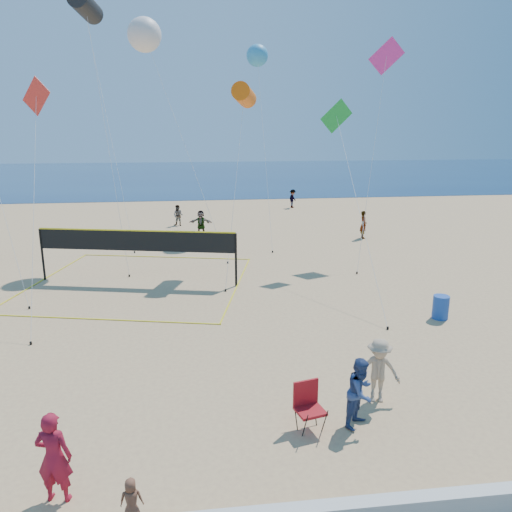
{
  "coord_description": "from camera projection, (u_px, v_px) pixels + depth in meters",
  "views": [
    {
      "loc": [
        -0.15,
        -9.97,
        6.92
      ],
      "look_at": [
        1.38,
        2.0,
        3.73
      ],
      "focal_mm": 35.0,
      "sensor_mm": 36.0,
      "label": 1
    }
  ],
  "objects": [
    {
      "name": "kite_6",
      "position": [
        144.0,
        35.0,
        25.23
      ],
      "size": [
        4.99,
        4.21,
        12.18
      ],
      "rotation": [
        0.0,
        0.0,
        0.36
      ],
      "color": "silver",
      "rests_on": "ground"
    },
    {
      "name": "far_person_4",
      "position": [
        293.0,
        199.0,
        42.66
      ],
      "size": [
        1.05,
        1.16,
        1.56
      ],
      "primitive_type": "imported",
      "rotation": [
        0.0,
        0.0,
        0.97
      ],
      "color": "gray",
      "rests_on": "ground"
    },
    {
      "name": "far_person_3",
      "position": [
        178.0,
        215.0,
        35.06
      ],
      "size": [
        0.88,
        0.8,
        1.47
      ],
      "primitive_type": "imported",
      "rotation": [
        0.0,
        0.0,
        -0.42
      ],
      "color": "gray",
      "rests_on": "ground"
    },
    {
      "name": "woman",
      "position": [
        54.0,
        457.0,
        9.28
      ],
      "size": [
        0.73,
        0.54,
        1.85
      ],
      "primitive_type": "imported",
      "rotation": [
        0.0,
        0.0,
        2.99
      ],
      "color": "maroon",
      "rests_on": "ground"
    },
    {
      "name": "ground",
      "position": [
        207.0,
        438.0,
        11.35
      ],
      "size": [
        120.0,
        120.0,
        0.0
      ],
      "primitive_type": "plane",
      "color": "tan",
      "rests_on": "ground"
    },
    {
      "name": "bystander_a",
      "position": [
        361.0,
        392.0,
        11.68
      ],
      "size": [
        1.04,
        1.04,
        1.7
      ],
      "primitive_type": "imported",
      "rotation": [
        0.0,
        0.0,
        0.78
      ],
      "color": "navy",
      "rests_on": "ground"
    },
    {
      "name": "far_person_1",
      "position": [
        201.0,
        223.0,
        32.14
      ],
      "size": [
        1.54,
        0.75,
        1.59
      ],
      "primitive_type": "imported",
      "rotation": [
        0.0,
        0.0,
        -0.2
      ],
      "color": "gray",
      "rests_on": "ground"
    },
    {
      "name": "kite_5",
      "position": [
        385.0,
        65.0,
        26.16
      ],
      "size": [
        3.7,
        5.14,
        11.38
      ],
      "rotation": [
        0.0,
        0.0,
        0.08
      ],
      "color": "#DC2D8F",
      "rests_on": "ground"
    },
    {
      "name": "kite_2",
      "position": [
        244.0,
        95.0,
        23.86
      ],
      "size": [
        2.09,
        5.81,
        8.86
      ],
      "rotation": [
        0.0,
        0.0,
        -0.28
      ],
      "color": "#DA5809",
      "rests_on": "ground"
    },
    {
      "name": "trash_barrel",
      "position": [
        441.0,
        307.0,
        18.29
      ],
      "size": [
        0.63,
        0.63,
        0.87
      ],
      "primitive_type": "cylinder",
      "rotation": [
        0.0,
        0.0,
        0.1
      ],
      "color": "#17419B",
      "rests_on": "ground"
    },
    {
      "name": "camp_chair",
      "position": [
        308.0,
        403.0,
        11.58
      ],
      "size": [
        0.75,
        0.88,
        1.29
      ],
      "rotation": [
        0.0,
        0.0,
        0.24
      ],
      "color": "maroon",
      "rests_on": "ground"
    },
    {
      "name": "far_person_2",
      "position": [
        363.0,
        225.0,
        31.15
      ],
      "size": [
        0.46,
        0.66,
        1.73
      ],
      "primitive_type": "imported",
      "rotation": [
        0.0,
        0.0,
        1.5
      ],
      "color": "gray",
      "rests_on": "ground"
    },
    {
      "name": "volleyball_net",
      "position": [
        137.0,
        247.0,
        22.13
      ],
      "size": [
        10.92,
        10.81,
        2.44
      ],
      "rotation": [
        0.0,
        0.0,
        -0.23
      ],
      "color": "black",
      "rests_on": "ground"
    },
    {
      "name": "kite_1",
      "position": [
        85.0,
        6.0,
        22.37
      ],
      "size": [
        2.1,
        3.51,
        12.68
      ],
      "rotation": [
        0.0,
        0.0,
        -0.16
      ],
      "color": "black",
      "rests_on": "ground"
    },
    {
      "name": "toddler",
      "position": [
        131.0,
        500.0,
        8.13
      ],
      "size": [
        0.39,
        0.25,
        0.79
      ],
      "primitive_type": "imported",
      "rotation": [
        0.0,
        0.0,
        3.15
      ],
      "color": "brown",
      "rests_on": "seawall"
    },
    {
      "name": "ocean",
      "position": [
        193.0,
        175.0,
        70.82
      ],
      "size": [
        140.0,
        50.0,
        0.03
      ],
      "primitive_type": "cube",
      "color": "#10254B",
      "rests_on": "ground"
    },
    {
      "name": "kite_7",
      "position": [
        257.0,
        56.0,
        31.06
      ],
      "size": [
        1.58,
        7.15,
        11.77
      ],
      "rotation": [
        0.0,
        0.0,
        -0.19
      ],
      "color": "#308DC4",
      "rests_on": "ground"
    },
    {
      "name": "bystander_b",
      "position": [
        379.0,
        371.0,
        12.7
      ],
      "size": [
        1.22,
        0.87,
        1.71
      ],
      "primitive_type": "imported",
      "rotation": [
        0.0,
        0.0,
        -0.23
      ],
      "color": "tan",
      "rests_on": "ground"
    },
    {
      "name": "kite_4",
      "position": [
        339.0,
        125.0,
        23.61
      ],
      "size": [
        1.65,
        8.95,
        8.14
      ],
      "rotation": [
        0.0,
        0.0,
        0.31
      ],
      "color": "green",
      "rests_on": "ground"
    },
    {
      "name": "kite_3",
      "position": [
        36.0,
        110.0,
        18.85
      ],
      "size": [
        1.27,
        5.58,
        8.7
      ],
      "rotation": [
        0.0,
        0.0,
        -0.38
      ],
      "color": "red",
      "rests_on": "ground"
    }
  ]
}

